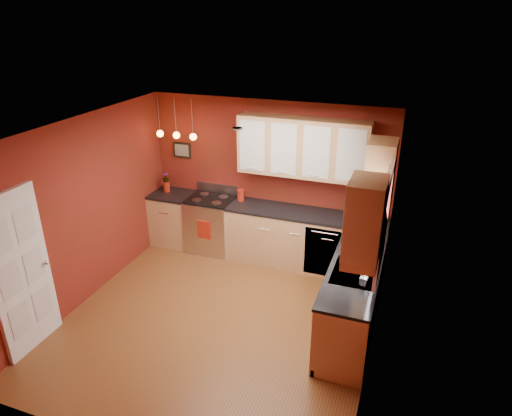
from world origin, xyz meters
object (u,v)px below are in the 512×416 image
(coffee_maker, at_px, (371,213))
(soap_pump, at_px, (364,280))
(red_canister, at_px, (241,195))
(sink, at_px, (354,274))
(gas_range, at_px, (211,224))

(coffee_maker, bearing_deg, soap_pump, -98.30)
(red_canister, relative_size, coffee_maker, 0.71)
(soap_pump, bearing_deg, red_canister, 140.23)
(red_canister, bearing_deg, sink, -37.26)
(coffee_maker, xyz_separation_m, soap_pump, (0.14, -1.83, -0.04))
(gas_range, bearing_deg, soap_pump, -32.65)
(gas_range, bearing_deg, coffee_maker, 1.18)
(gas_range, relative_size, red_canister, 5.80)
(soap_pump, bearing_deg, gas_range, 147.35)
(sink, relative_size, soap_pump, 3.94)
(coffee_maker, height_order, soap_pump, coffee_maker)
(soap_pump, bearing_deg, sink, 118.07)
(red_canister, height_order, coffee_maker, coffee_maker)
(gas_range, xyz_separation_m, soap_pump, (2.77, -1.77, 0.55))
(coffee_maker, bearing_deg, red_canister, 165.94)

